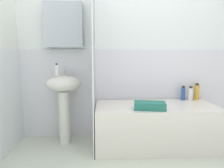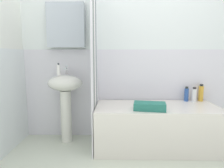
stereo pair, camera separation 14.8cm
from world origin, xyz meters
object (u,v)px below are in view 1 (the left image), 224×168
(bathtub, at_px, (155,126))
(shampoo_bottle, at_px, (197,92))
(conditioner_bottle, at_px, (190,94))
(lotion_bottle, at_px, (183,93))
(sink, at_px, (64,94))
(towel_folded, at_px, (150,106))
(soap_dispenser, at_px, (57,70))

(bathtub, distance_m, shampoo_bottle, 0.78)
(shampoo_bottle, xyz_separation_m, conditioner_bottle, (-0.11, -0.05, -0.02))
(lotion_bottle, bearing_deg, shampoo_bottle, 3.73)
(bathtub, relative_size, lotion_bottle, 7.54)
(sink, bearing_deg, towel_folded, -17.24)
(sink, height_order, towel_folded, sink)
(conditioner_bottle, height_order, towel_folded, conditioner_bottle)
(bathtub, distance_m, lotion_bottle, 0.62)
(conditioner_bottle, bearing_deg, shampoo_bottle, 23.85)
(bathtub, xyz_separation_m, lotion_bottle, (0.44, 0.26, 0.35))
(lotion_bottle, bearing_deg, sink, -175.48)
(sink, relative_size, towel_folded, 2.51)
(soap_dispenser, xyz_separation_m, conditioner_bottle, (1.73, 0.13, -0.33))
(sink, height_order, lotion_bottle, sink)
(bathtub, xyz_separation_m, shampoo_bottle, (0.63, 0.27, 0.37))
(shampoo_bottle, height_order, towel_folded, shampoo_bottle)
(sink, xyz_separation_m, soap_dispenser, (-0.07, -0.03, 0.30))
(bathtub, height_order, towel_folded, towel_folded)
(bathtub, bearing_deg, towel_folded, -123.43)
(sink, distance_m, bathtub, 1.21)
(soap_dispenser, bearing_deg, sink, 27.80)
(soap_dispenser, bearing_deg, conditioner_bottle, 4.14)
(lotion_bottle, xyz_separation_m, towel_folded, (-0.56, -0.44, -0.05))
(bathtub, height_order, conditioner_bottle, conditioner_bottle)
(soap_dispenser, height_order, towel_folded, soap_dispenser)
(sink, distance_m, soap_dispenser, 0.31)
(conditioner_bottle, xyz_separation_m, towel_folded, (-0.64, -0.41, -0.05))
(sink, height_order, shampoo_bottle, sink)
(soap_dispenser, distance_m, towel_folded, 1.19)
(soap_dispenser, xyz_separation_m, shampoo_bottle, (1.84, 0.17, -0.32))
(shampoo_bottle, relative_size, conditioner_bottle, 1.17)
(shampoo_bottle, distance_m, lotion_bottle, 0.20)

